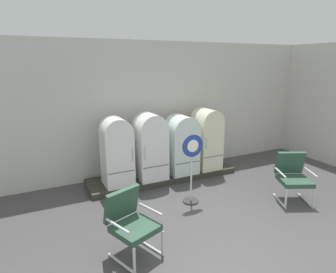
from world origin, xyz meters
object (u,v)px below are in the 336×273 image
at_px(refrigerator_1, 150,144).
at_px(refrigerator_2, 181,143).
at_px(refrigerator_3, 207,137).
at_px(armchair_right, 293,175).
at_px(sign_stand, 192,170).
at_px(armchair_left, 130,220).
at_px(refrigerator_0, 117,149).

xyz_separation_m(refrigerator_1, refrigerator_2, (0.82, 0.01, -0.06)).
xyz_separation_m(refrigerator_2, refrigerator_3, (0.73, 0.00, 0.07)).
relative_size(refrigerator_1, armchair_right, 1.55).
height_order(refrigerator_1, sign_stand, refrigerator_1).
bearing_deg(refrigerator_1, refrigerator_3, 0.61).
height_order(armchair_left, sign_stand, sign_stand).
bearing_deg(sign_stand, refrigerator_2, 70.44).
bearing_deg(refrigerator_2, sign_stand, -109.56).
bearing_deg(refrigerator_2, armchair_right, -54.56).
height_order(refrigerator_2, armchair_left, refrigerator_2).
distance_m(refrigerator_0, refrigerator_1, 0.80).
distance_m(refrigerator_0, armchair_right, 3.74).
bearing_deg(refrigerator_0, refrigerator_3, 0.68).
height_order(refrigerator_0, refrigerator_1, refrigerator_1).
relative_size(refrigerator_2, armchair_left, 1.44).
bearing_deg(refrigerator_3, sign_stand, -132.46).
relative_size(refrigerator_3, armchair_right, 1.54).
distance_m(refrigerator_0, armchair_left, 2.36).
xyz_separation_m(refrigerator_3, armchair_right, (0.75, -2.09, -0.40)).
relative_size(refrigerator_3, armchair_left, 1.54).
bearing_deg(refrigerator_3, refrigerator_0, -179.32).
bearing_deg(sign_stand, refrigerator_3, 47.54).
height_order(refrigerator_2, armchair_right, refrigerator_2).
xyz_separation_m(refrigerator_1, armchair_right, (2.30, -2.07, -0.39)).
bearing_deg(armchair_left, refrigerator_3, 39.51).
bearing_deg(armchair_right, armchair_left, -176.43).
relative_size(refrigerator_2, sign_stand, 1.00).
distance_m(refrigerator_1, sign_stand, 1.35).
distance_m(refrigerator_2, armchair_right, 2.58).
bearing_deg(refrigerator_3, refrigerator_2, -179.63).
distance_m(refrigerator_1, armchair_right, 3.12).
bearing_deg(refrigerator_3, refrigerator_1, -179.39).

